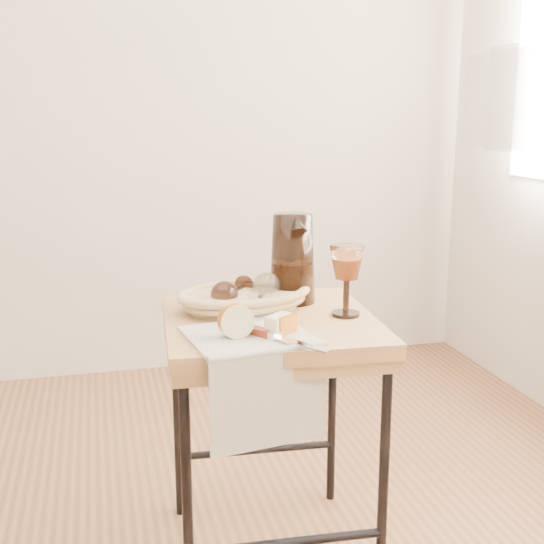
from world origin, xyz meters
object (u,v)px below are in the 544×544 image
object	(u,v)px
goblet_lying_b	(264,291)
pitcher	(292,258)
side_table	(270,439)
bread_basket	(245,300)
wine_goblet	(347,281)
table_knife	(278,336)
goblet_lying_a	(233,291)
tea_towel	(248,336)
apple_half	(235,320)

from	to	relation	value
goblet_lying_b	pitcher	world-z (taller)	pitcher
side_table	pitcher	world-z (taller)	pitcher
bread_basket	wine_goblet	distance (m)	0.27
pitcher	table_knife	bearing A→B (deg)	-114.93
goblet_lying_a	table_knife	bearing A→B (deg)	48.56
tea_towel	pitcher	bearing A→B (deg)	47.51
table_knife	goblet_lying_b	bearing A→B (deg)	137.92
table_knife	side_table	bearing A→B (deg)	135.88
goblet_lying_b	tea_towel	bearing A→B (deg)	-179.95
tea_towel	apple_half	world-z (taller)	apple_half
bread_basket	table_knife	world-z (taller)	bread_basket
bread_basket	apple_half	distance (m)	0.24
goblet_lying_b	wine_goblet	world-z (taller)	wine_goblet
side_table	goblet_lying_a	xyz separation A→B (m)	(-0.07, 0.10, 0.38)
pitcher	side_table	bearing A→B (deg)	-129.53
pitcher	table_knife	world-z (taller)	pitcher
pitcher	wine_goblet	distance (m)	0.19
goblet_lying_b	table_knife	bearing A→B (deg)	-164.21
side_table	table_knife	size ratio (longest dim) A/B	2.61
apple_half	table_knife	xyz separation A→B (m)	(0.08, -0.05, -0.03)
side_table	bread_basket	bearing A→B (deg)	116.77
goblet_lying_b	goblet_lying_a	bearing A→B (deg)	89.36
goblet_lying_a	goblet_lying_b	size ratio (longest dim) A/B	0.93
goblet_lying_a	table_knife	world-z (taller)	goblet_lying_a
goblet_lying_b	side_table	bearing A→B (deg)	-158.57
apple_half	table_knife	world-z (taller)	apple_half
bread_basket	pitcher	size ratio (longest dim) A/B	1.14
pitcher	wine_goblet	size ratio (longest dim) A/B	1.54
side_table	apple_half	distance (m)	0.41
goblet_lying_b	apple_half	size ratio (longest dim) A/B	1.49
goblet_lying_a	bread_basket	bearing A→B (deg)	103.92
goblet_lying_a	wine_goblet	world-z (taller)	wine_goblet
bread_basket	apple_half	world-z (taller)	apple_half
goblet_lying_b	bread_basket	bearing A→B (deg)	91.19
tea_towel	goblet_lying_a	size ratio (longest dim) A/B	2.33
side_table	goblet_lying_b	distance (m)	0.38
goblet_lying_a	pitcher	xyz separation A→B (m)	(0.17, 0.03, 0.07)
bread_basket	goblet_lying_a	size ratio (longest dim) A/B	2.75
bread_basket	wine_goblet	world-z (taller)	wine_goblet
tea_towel	apple_half	distance (m)	0.05
bread_basket	apple_half	bearing A→B (deg)	-118.44
bread_basket	goblet_lying_b	world-z (taller)	goblet_lying_b
goblet_lying_a	goblet_lying_b	bearing A→B (deg)	106.85
side_table	wine_goblet	xyz separation A→B (m)	(0.19, -0.03, 0.42)
wine_goblet	side_table	bearing A→B (deg)	170.53
side_table	pitcher	bearing A→B (deg)	54.00
side_table	tea_towel	size ratio (longest dim) A/B	2.46
tea_towel	goblet_lying_a	world-z (taller)	goblet_lying_a
wine_goblet	apple_half	distance (m)	0.32
pitcher	wine_goblet	world-z (taller)	pitcher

